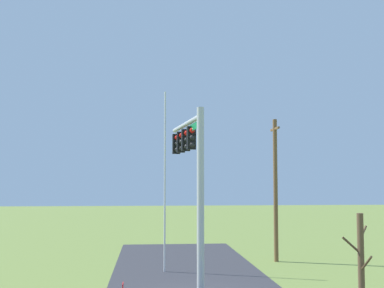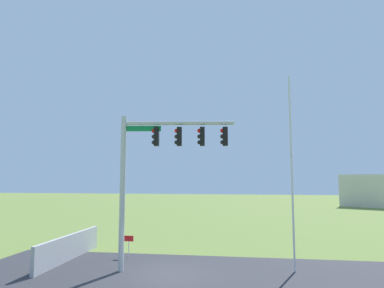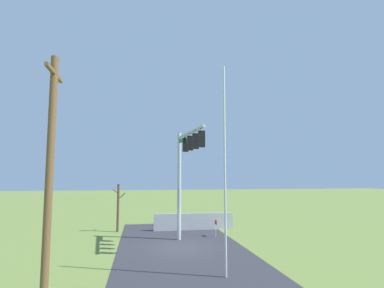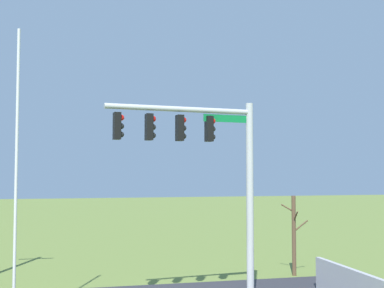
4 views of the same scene
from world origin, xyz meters
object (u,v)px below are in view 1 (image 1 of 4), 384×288
Objects in this scene: signal_mast at (191,166)px; flagpole at (165,181)px; utility_pole at (276,187)px; bare_tree at (361,275)px.

flagpole reaches higher than signal_mast.
utility_pole is (-2.88, 6.91, -0.39)m from flagpole.
signal_mast is 8.15m from bare_tree.
signal_mast is at bearing -32.09° from utility_pole.
utility_pole reaches higher than bare_tree.
bare_tree is at bearing 24.50° from flagpole.
flagpole reaches higher than utility_pole.
utility_pole is at bearing 112.62° from flagpole.
signal_mast is 1.99× the size of bare_tree.
utility_pole reaches higher than signal_mast.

